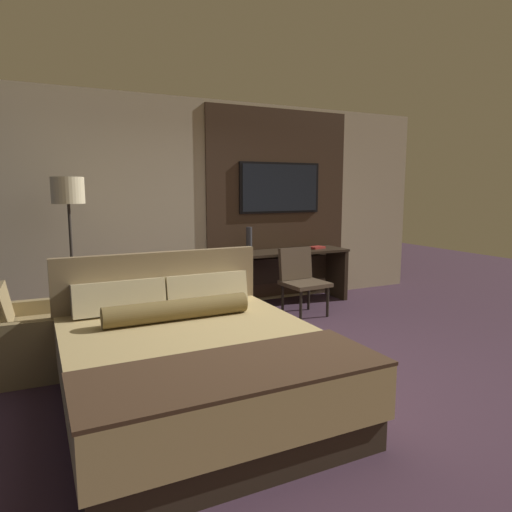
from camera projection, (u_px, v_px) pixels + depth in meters
ground_plane at (300, 374)px, 4.05m from camera, size 16.00×16.00×0.00m
wall_back_tv_panel at (211, 206)px, 6.21m from camera, size 7.20×0.09×2.80m
bed at (194, 365)px, 3.40m from camera, size 1.87×2.14×1.06m
desk at (287, 267)px, 6.53m from camera, size 1.73×0.54×0.76m
tv at (280, 188)px, 6.56m from camera, size 1.28×0.04×0.72m
desk_chair at (301, 276)px, 5.94m from camera, size 0.57×0.56×0.86m
armchair_by_window at (41, 340)px, 4.16m from camera, size 0.91×0.92×0.78m
floor_lamp at (69, 204)px, 4.84m from camera, size 0.34×0.34×1.75m
vase_tall at (249, 240)px, 6.17m from camera, size 0.08×0.08×0.36m
book at (317, 247)px, 6.67m from camera, size 0.25×0.20×0.03m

